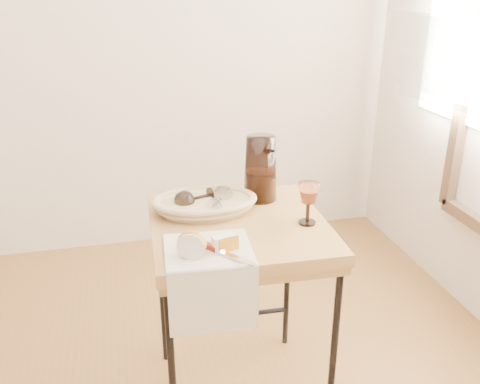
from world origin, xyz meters
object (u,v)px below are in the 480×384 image
object	(u,v)px
bread_basket	(205,205)
table_knife	(223,252)
tea_towel	(208,250)
goblet_lying_a	(196,198)
wine_goblet	(308,203)
side_table	(239,314)
goblet_lying_b	(219,200)
apple_half	(192,243)
pitcher	(260,168)

from	to	relation	value
bread_basket	table_knife	bearing A→B (deg)	-87.50
tea_towel	goblet_lying_a	distance (m)	0.31
tea_towel	bread_basket	world-z (taller)	bread_basket
bread_basket	wine_goblet	xyz separation A→B (m)	(0.32, -0.18, 0.05)
side_table	bread_basket	world-z (taller)	bread_basket
tea_towel	goblet_lying_b	size ratio (longest dim) A/B	2.19
goblet_lying_b	bread_basket	bearing A→B (deg)	97.05
bread_basket	apple_half	bearing A→B (deg)	-103.31
bread_basket	table_knife	xyz separation A→B (m)	(-0.00, -0.33, -0.01)
apple_half	tea_towel	bearing A→B (deg)	49.74
goblet_lying_b	pitcher	size ratio (longest dim) A/B	0.43
tea_towel	wine_goblet	world-z (taller)	wine_goblet
wine_goblet	table_knife	distance (m)	0.37
goblet_lying_a	pitcher	xyz separation A→B (m)	(0.26, 0.06, 0.07)
goblet_lying_b	wine_goblet	xyz separation A→B (m)	(0.28, -0.16, 0.03)
wine_goblet	table_knife	bearing A→B (deg)	-154.95
table_knife	goblet_lying_a	bearing A→B (deg)	146.24
pitcher	apple_half	size ratio (longest dim) A/B	3.17
bread_basket	apple_half	distance (m)	0.33
bread_basket	table_knife	size ratio (longest dim) A/B	1.56
table_knife	apple_half	bearing A→B (deg)	-134.79
pitcher	goblet_lying_a	bearing A→B (deg)	-146.52
goblet_lying_a	wine_goblet	bearing A→B (deg)	132.79
wine_goblet	goblet_lying_a	bearing A→B (deg)	151.47
wine_goblet	apple_half	xyz separation A→B (m)	(-0.42, -0.14, -0.03)
wine_goblet	bread_basket	bearing A→B (deg)	151.30
goblet_lying_a	wine_goblet	size ratio (longest dim) A/B	0.81
apple_half	goblet_lying_b	bearing A→B (deg)	83.83
tea_towel	wine_goblet	bearing A→B (deg)	20.47
wine_goblet	pitcher	bearing A→B (deg)	111.75
side_table	table_knife	world-z (taller)	table_knife
table_knife	bread_basket	bearing A→B (deg)	141.32
goblet_lying_b	table_knife	bearing A→B (deg)	-160.62
goblet_lying_b	apple_half	xyz separation A→B (m)	(-0.14, -0.30, -0.00)
goblet_lying_b	table_knife	distance (m)	0.32
side_table	tea_towel	bearing A→B (deg)	-128.07
pitcher	wine_goblet	world-z (taller)	pitcher
tea_towel	table_knife	world-z (taller)	table_knife
side_table	bread_basket	distance (m)	0.44
side_table	goblet_lying_a	xyz separation A→B (m)	(-0.13, 0.13, 0.43)
side_table	goblet_lying_b	size ratio (longest dim) A/B	6.26
apple_half	bread_basket	bearing A→B (deg)	93.00
pitcher	bread_basket	bearing A→B (deg)	-141.46
goblet_lying_b	wine_goblet	size ratio (longest dim) A/B	0.82
side_table	bread_basket	bearing A→B (deg)	131.27
wine_goblet	apple_half	world-z (taller)	wine_goblet
tea_towel	pitcher	world-z (taller)	pitcher
goblet_lying_a	apple_half	bearing A→B (deg)	60.56
side_table	table_knife	bearing A→B (deg)	-114.87
goblet_lying_b	wine_goblet	bearing A→B (deg)	-91.00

